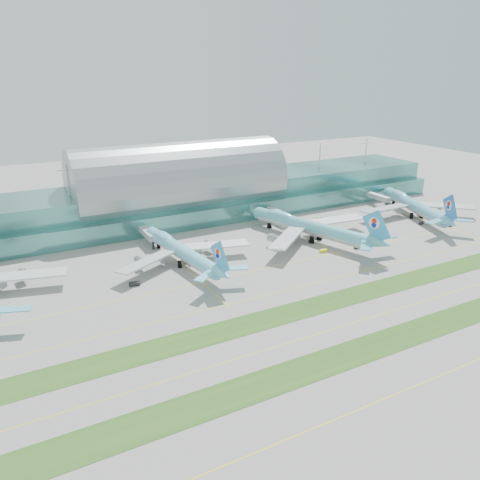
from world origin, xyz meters
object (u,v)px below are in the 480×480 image
terminal (180,193)px  airliner_c (308,226)px  airliner_b (180,250)px  airliner_d (414,205)px

terminal → airliner_c: terminal is taller
airliner_b → terminal: bearing=61.8°
terminal → airliner_b: terminal is taller
airliner_c → airliner_d: 78.58m
airliner_d → airliner_b: bearing=-159.5°
airliner_b → airliner_c: airliner_c is taller
airliner_c → airliner_d: (78.47, 4.14, -0.35)m
airliner_b → airliner_d: size_ratio=0.95×
terminal → airliner_b: size_ratio=4.65×
terminal → airliner_c: size_ratio=4.16×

